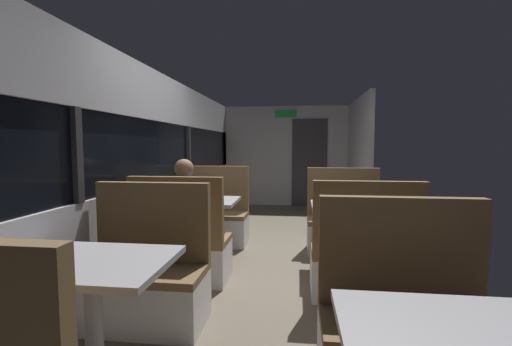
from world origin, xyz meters
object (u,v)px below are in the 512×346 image
(bench_near_window_facing_entry, at_px, (146,282))
(seated_passenger, at_px, (184,228))
(dining_table_near_window, at_px, (92,277))
(dining_table_rear_aisle, at_px, (353,214))
(bench_rear_aisle_facing_entry, at_px, (344,227))
(bench_mid_window_facing_end, at_px, (182,249))
(bench_front_aisle_facing_entry, at_px, (406,339))
(dining_table_mid_window, at_px, (200,208))
(bench_rear_aisle_facing_end, at_px, (364,263))
(bench_mid_window_facing_entry, at_px, (214,220))

(bench_near_window_facing_entry, xyz_separation_m, seated_passenger, (0.00, 0.93, 0.21))
(dining_table_near_window, bearing_deg, dining_table_rear_aisle, 49.02)
(bench_rear_aisle_facing_entry, xyz_separation_m, seated_passenger, (-1.79, -1.13, 0.21))
(bench_mid_window_facing_end, bearing_deg, bench_front_aisle_facing_entry, -39.24)
(dining_table_near_window, distance_m, seated_passenger, 1.64)
(dining_table_mid_window, xyz_separation_m, bench_rear_aisle_facing_end, (1.79, -0.90, -0.31))
(dining_table_near_window, xyz_separation_m, bench_rear_aisle_facing_end, (1.79, 1.36, -0.31))
(bench_rear_aisle_facing_end, height_order, seated_passenger, seated_passenger)
(bench_front_aisle_facing_entry, height_order, bench_rear_aisle_facing_entry, same)
(dining_table_rear_aisle, xyz_separation_m, bench_rear_aisle_facing_end, (0.00, -0.70, -0.31))
(bench_mid_window_facing_end, bearing_deg, dining_table_rear_aisle, 15.59)
(dining_table_mid_window, bearing_deg, bench_mid_window_facing_end, -90.00)
(bench_mid_window_facing_end, xyz_separation_m, bench_front_aisle_facing_entry, (1.79, -1.46, 0.00))
(dining_table_mid_window, distance_m, bench_mid_window_facing_entry, 0.77)
(bench_mid_window_facing_entry, relative_size, bench_front_aisle_facing_entry, 1.00)
(bench_near_window_facing_entry, relative_size, bench_front_aisle_facing_entry, 1.00)
(seated_passenger, bearing_deg, dining_table_mid_window, 90.00)
(dining_table_mid_window, distance_m, dining_table_rear_aisle, 1.80)
(bench_front_aisle_facing_entry, height_order, dining_table_rear_aisle, bench_front_aisle_facing_entry)
(bench_front_aisle_facing_entry, bearing_deg, bench_mid_window_facing_end, 140.76)
(dining_table_rear_aisle, height_order, bench_rear_aisle_facing_end, bench_rear_aisle_facing_end)
(bench_rear_aisle_facing_entry, bearing_deg, bench_mid_window_facing_entry, 173.62)
(dining_table_mid_window, xyz_separation_m, bench_mid_window_facing_entry, (0.00, 0.70, -0.31))
(bench_rear_aisle_facing_end, distance_m, bench_rear_aisle_facing_entry, 1.40)
(dining_table_rear_aisle, bearing_deg, bench_rear_aisle_facing_entry, 90.00)
(dining_table_rear_aisle, height_order, seated_passenger, seated_passenger)
(bench_mid_window_facing_end, distance_m, bench_rear_aisle_facing_end, 1.80)
(bench_near_window_facing_entry, relative_size, bench_rear_aisle_facing_end, 1.00)
(bench_front_aisle_facing_entry, xyz_separation_m, dining_table_rear_aisle, (0.00, 1.96, 0.31))
(bench_rear_aisle_facing_entry, bearing_deg, bench_front_aisle_facing_entry, -90.00)
(dining_table_rear_aisle, bearing_deg, bench_rear_aisle_facing_end, -90.00)
(bench_mid_window_facing_end, height_order, seated_passenger, seated_passenger)
(dining_table_rear_aisle, bearing_deg, bench_front_aisle_facing_entry, -90.00)
(bench_rear_aisle_facing_entry, bearing_deg, dining_table_rear_aisle, -90.00)
(dining_table_near_window, distance_m, bench_mid_window_facing_end, 1.59)
(bench_front_aisle_facing_entry, xyz_separation_m, bench_rear_aisle_facing_end, (0.00, 1.26, 0.00))
(bench_near_window_facing_entry, bearing_deg, dining_table_rear_aisle, 37.25)
(dining_table_rear_aisle, relative_size, bench_rear_aisle_facing_entry, 0.82)
(dining_table_mid_window, bearing_deg, seated_passenger, -90.00)
(dining_table_near_window, height_order, seated_passenger, seated_passenger)
(dining_table_rear_aisle, xyz_separation_m, bench_rear_aisle_facing_entry, (0.00, 0.70, -0.31))
(bench_front_aisle_facing_entry, distance_m, dining_table_rear_aisle, 1.99)
(bench_near_window_facing_entry, xyz_separation_m, bench_rear_aisle_facing_entry, (1.79, 2.06, 0.00))
(bench_mid_window_facing_end, bearing_deg, dining_table_near_window, -90.00)
(bench_mid_window_facing_end, distance_m, bench_rear_aisle_facing_entry, 2.15)
(dining_table_mid_window, distance_m, bench_mid_window_facing_end, 0.77)
(bench_mid_window_facing_entry, bearing_deg, dining_table_mid_window, -90.00)
(dining_table_rear_aisle, height_order, bench_rear_aisle_facing_entry, bench_rear_aisle_facing_entry)
(dining_table_rear_aisle, bearing_deg, bench_near_window_facing_entry, -142.75)
(bench_mid_window_facing_end, distance_m, dining_table_rear_aisle, 1.88)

